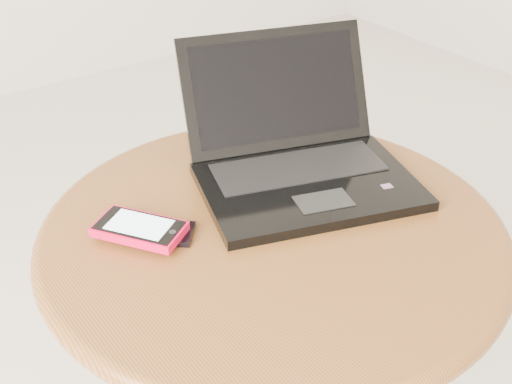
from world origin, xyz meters
TOP-DOWN VIEW (x-y plane):
  - table at (0.03, 0.02)m, footprint 0.69×0.69m
  - laptop at (0.14, 0.11)m, footprint 0.41×0.40m
  - phone_black at (-0.12, 0.10)m, footprint 0.11×0.11m
  - phone_pink at (-0.14, 0.10)m, footprint 0.12×0.14m

SIDE VIEW (x-z plane):
  - table at x=0.03m, z-range 0.16..0.70m
  - phone_black at x=-0.12m, z-range 0.55..0.56m
  - phone_pink at x=-0.14m, z-range 0.56..0.57m
  - laptop at x=0.14m, z-range 0.48..0.68m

